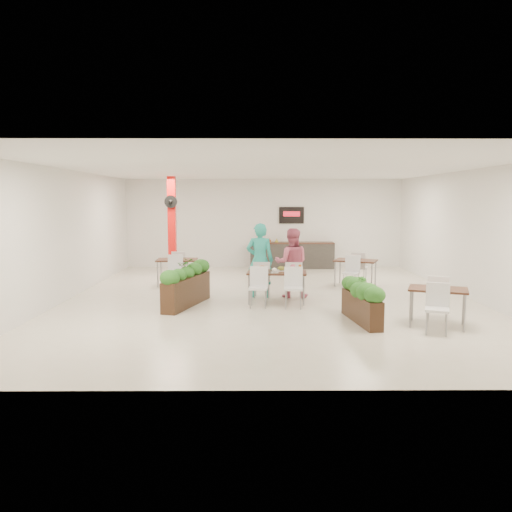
# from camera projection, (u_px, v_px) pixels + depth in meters

# --- Properties ---
(ground) EXTENTS (12.00, 12.00, 0.00)m
(ground) POSITION_uv_depth(u_px,v_px,m) (269.00, 299.00, 12.41)
(ground) COLOR beige
(ground) RESTS_ON ground
(room_shell) EXTENTS (10.10, 12.10, 3.22)m
(room_shell) POSITION_uv_depth(u_px,v_px,m) (270.00, 218.00, 12.19)
(room_shell) COLOR white
(room_shell) RESTS_ON ground
(red_column) EXTENTS (0.40, 0.41, 3.20)m
(red_column) POSITION_uv_depth(u_px,v_px,m) (172.00, 225.00, 15.98)
(red_column) COLOR red
(red_column) RESTS_ON ground
(service_counter) EXTENTS (3.00, 0.64, 2.20)m
(service_counter) POSITION_uv_depth(u_px,v_px,m) (292.00, 255.00, 17.98)
(service_counter) COLOR #292724
(service_counter) RESTS_ON ground
(main_table) EXTENTS (1.47, 1.72, 0.92)m
(main_table) POSITION_uv_depth(u_px,v_px,m) (276.00, 276.00, 11.93)
(main_table) COLOR #321A10
(main_table) RESTS_ON ground
(diner_man) EXTENTS (0.72, 0.51, 1.88)m
(diner_man) POSITION_uv_depth(u_px,v_px,m) (260.00, 260.00, 12.55)
(diner_man) COLOR teal
(diner_man) RESTS_ON ground
(diner_woman) EXTENTS (0.91, 0.74, 1.75)m
(diner_woman) POSITION_uv_depth(u_px,v_px,m) (292.00, 263.00, 12.56)
(diner_woman) COLOR #D55F7D
(diner_woman) RESTS_ON ground
(planter_left) EXTENTS (0.91, 2.07, 1.12)m
(planter_left) POSITION_uv_depth(u_px,v_px,m) (187.00, 283.00, 11.57)
(planter_left) COLOR black
(planter_left) RESTS_ON ground
(planter_right) EXTENTS (0.59, 1.78, 0.93)m
(planter_right) POSITION_uv_depth(u_px,v_px,m) (361.00, 298.00, 10.01)
(planter_right) COLOR black
(planter_right) RESTS_ON ground
(side_table_a) EXTENTS (1.18, 1.63, 0.92)m
(side_table_a) POSITION_uv_depth(u_px,v_px,m) (177.00, 263.00, 14.44)
(side_table_a) COLOR #321A10
(side_table_a) RESTS_ON ground
(side_table_b) EXTENTS (1.36, 1.66, 0.92)m
(side_table_b) POSITION_uv_depth(u_px,v_px,m) (356.00, 264.00, 14.27)
(side_table_b) COLOR #321A10
(side_table_b) RESTS_ON ground
(side_table_c) EXTENTS (1.27, 1.66, 0.92)m
(side_table_c) POSITION_uv_depth(u_px,v_px,m) (438.00, 295.00, 9.68)
(side_table_c) COLOR #321A10
(side_table_c) RESTS_ON ground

